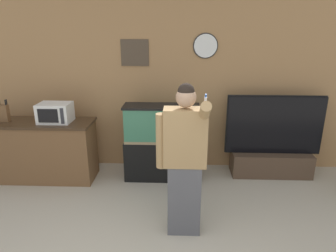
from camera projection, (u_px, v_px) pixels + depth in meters
name	position (u px, v px, depth m)	size (l,w,h in m)	color
wall_back_paneled	(153.00, 87.00, 4.66)	(10.00, 0.08, 2.60)	#A87A4C
counter_island	(38.00, 150.00, 4.45)	(1.68, 0.56, 0.90)	brown
microwave	(55.00, 113.00, 4.25)	(0.45, 0.33, 0.27)	white
knife_block	(3.00, 113.00, 4.28)	(0.15, 0.09, 0.34)	brown
aquarium_on_stand	(162.00, 143.00, 4.43)	(1.09, 0.38, 1.13)	black
tv_on_stand	(272.00, 152.00, 4.59)	(1.44, 0.40, 1.25)	#4C3828
person_standing	(184.00, 160.00, 3.12)	(0.53, 0.40, 1.68)	#515156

